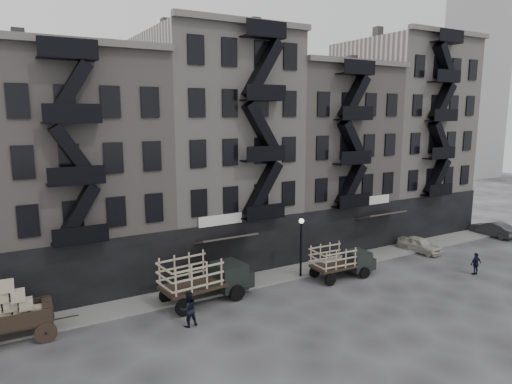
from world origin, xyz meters
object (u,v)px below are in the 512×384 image
stake_truck_east (342,259)px  stake_truck_west (205,275)px  car_far (493,229)px  car_east (420,245)px  wagon (10,307)px  pedestrian_mid (188,309)px  policeman (476,264)px

stake_truck_east → stake_truck_west: bearing=176.4°
car_far → car_east: bearing=0.5°
wagon → pedestrian_mid: (8.30, -2.88, -0.85)m
stake_truck_east → car_far: stake_truck_east is taller
stake_truck_west → car_east: bearing=-4.9°
car_east → stake_truck_east: bearing=-179.2°
car_east → pedestrian_mid: 21.71m
wagon → car_east: bearing=2.4°
pedestrian_mid → car_far: bearing=-176.8°
wagon → pedestrian_mid: size_ratio=1.97×
wagon → car_east: wagon is taller
car_far → policeman: policeman is taller
car_east → policeman: bearing=-105.6°
policeman → car_far: bearing=-145.6°
wagon → car_far: wagon is taller
car_east → car_far: car_far is taller
wagon → car_far: size_ratio=0.95×
wagon → car_east: (29.81, 0.00, -1.21)m
stake_truck_west → car_far: bearing=-5.2°
stake_truck_west → pedestrian_mid: stake_truck_west is taller
car_east → pedestrian_mid: size_ratio=1.88×
stake_truck_east → car_east: bearing=10.3°
stake_truck_east → pedestrian_mid: 12.15m
pedestrian_mid → policeman: size_ratio=1.22×
wagon → stake_truck_east: (20.33, -1.31, -0.49)m
stake_truck_east → policeman: 9.68m
stake_truck_west → policeman: stake_truck_west is taller
stake_truck_east → policeman: stake_truck_east is taller
car_east → policeman: policeman is taller
car_east → car_far: 9.95m
wagon → car_east: size_ratio=1.05×
stake_truck_west → stake_truck_east: 9.96m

